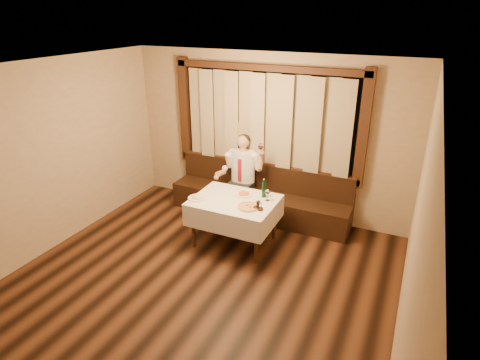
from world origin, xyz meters
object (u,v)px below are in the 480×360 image
at_px(pizza, 248,207).
at_px(cruet_caddy, 258,207).
at_px(pasta_cream, 197,196).
at_px(green_bottle, 264,189).
at_px(banquette, 260,199).
at_px(dining_table, 234,206).
at_px(pasta_red, 244,193).
at_px(seated_man, 242,170).

relative_size(pizza, cruet_caddy, 2.34).
relative_size(pasta_cream, green_bottle, 0.94).
bearing_deg(pasta_cream, banquette, 66.72).
xyz_separation_m(pizza, pasta_cream, (-0.83, -0.05, 0.02)).
height_order(pizza, green_bottle, green_bottle).
bearing_deg(pizza, banquette, 104.18).
height_order(dining_table, pasta_red, pasta_red).
distance_m(pizza, pasta_cream, 0.83).
bearing_deg(banquette, pasta_cream, -113.28).
bearing_deg(seated_man, cruet_caddy, -54.89).
xyz_separation_m(dining_table, pasta_red, (0.06, 0.21, 0.14)).
xyz_separation_m(pasta_cream, cruet_caddy, (0.98, 0.05, 0.01)).
bearing_deg(banquette, dining_table, -90.00).
bearing_deg(cruet_caddy, banquette, 123.76).
bearing_deg(pizza, green_bottle, 80.66).
height_order(dining_table, seated_man, seated_man).
bearing_deg(dining_table, cruet_caddy, -18.89).
height_order(pasta_cream, green_bottle, green_bottle).
bearing_deg(pasta_red, dining_table, -106.37).
bearing_deg(cruet_caddy, green_bottle, 113.75).
height_order(green_bottle, cruet_caddy, green_bottle).
bearing_deg(pizza, seated_man, 119.16).
distance_m(dining_table, pasta_red, 0.26).
xyz_separation_m(banquette, pasta_cream, (-0.53, -1.23, 0.48)).
distance_m(dining_table, pizza, 0.36).
bearing_deg(pasta_cream, dining_table, 21.47).
distance_m(green_bottle, seated_man, 0.95).
relative_size(pasta_red, cruet_caddy, 1.99).
xyz_separation_m(dining_table, pizza, (0.30, -0.16, 0.12)).
bearing_deg(banquette, pizza, -75.82).
bearing_deg(green_bottle, dining_table, -143.87).
bearing_deg(cruet_caddy, seated_man, 137.82).
relative_size(dining_table, green_bottle, 4.23).
bearing_deg(pasta_red, seated_man, 117.34).
bearing_deg(pizza, pasta_red, 122.53).
relative_size(pizza, pasta_cream, 1.16).
height_order(banquette, pizza, banquette).
bearing_deg(pizza, cruet_caddy, 2.44).
distance_m(pizza, pasta_red, 0.44).
relative_size(dining_table, seated_man, 0.87).
relative_size(pasta_red, pasta_cream, 0.98).
bearing_deg(seated_man, dining_table, -71.53).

